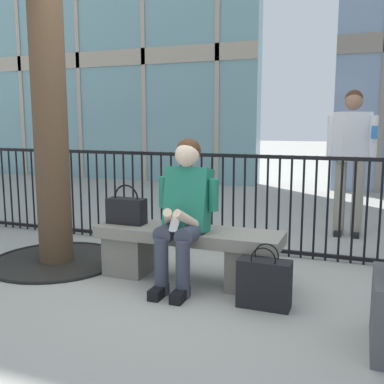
# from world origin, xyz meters

# --- Properties ---
(ground_plane) EXTENTS (60.00, 60.00, 0.00)m
(ground_plane) POSITION_xyz_m (0.00, 0.00, 0.00)
(ground_plane) COLOR #9E9B93
(stone_bench) EXTENTS (1.60, 0.44, 0.45)m
(stone_bench) POSITION_xyz_m (0.00, 0.00, 0.27)
(stone_bench) COLOR gray
(stone_bench) RESTS_ON ground
(seated_person_with_phone) EXTENTS (0.52, 0.66, 1.21)m
(seated_person_with_phone) POSITION_xyz_m (0.02, -0.13, 0.65)
(seated_person_with_phone) COLOR #383D4C
(seated_person_with_phone) RESTS_ON ground
(handbag_on_bench) EXTENTS (0.34, 0.15, 0.35)m
(handbag_on_bench) POSITION_xyz_m (-0.58, -0.01, 0.57)
(handbag_on_bench) COLOR black
(handbag_on_bench) RESTS_ON stone_bench
(shopping_bag) EXTENTS (0.38, 0.17, 0.47)m
(shopping_bag) POSITION_xyz_m (0.73, -0.33, 0.18)
(shopping_bag) COLOR black
(shopping_bag) RESTS_ON ground
(bystander_at_railing) EXTENTS (0.55, 0.40, 1.71)m
(bystander_at_railing) POSITION_xyz_m (1.21, 2.12, 1.00)
(bystander_at_railing) COLOR gray
(bystander_at_railing) RESTS_ON ground
(plaza_railing) EXTENTS (7.78, 0.04, 1.02)m
(plaza_railing) POSITION_xyz_m (-0.00, 0.99, 0.52)
(plaza_railing) COLOR black
(plaza_railing) RESTS_ON ground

